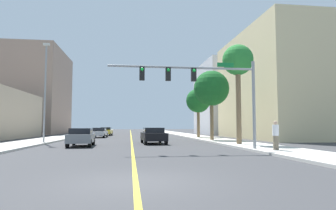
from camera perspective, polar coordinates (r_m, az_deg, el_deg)
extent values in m
plane|color=#38383A|center=(50.45, -7.32, -5.94)|extent=(192.00, 192.00, 0.00)
cube|color=beige|center=(51.25, -17.74, -5.67)|extent=(3.64, 168.00, 0.15)
cube|color=beige|center=(51.31, 3.09, -5.86)|extent=(3.64, 168.00, 0.15)
cube|color=yellow|center=(50.45, -7.32, -5.94)|extent=(0.16, 144.00, 0.01)
cube|color=gray|center=(64.98, -26.16, 2.26)|extent=(14.42, 17.50, 16.77)
cube|color=beige|center=(42.00, 24.49, 3.32)|extent=(16.38, 18.83, 13.58)
cube|color=silver|center=(59.21, 13.52, 1.12)|extent=(14.42, 14.99, 13.86)
cylinder|color=gray|center=(19.56, 16.60, 0.10)|extent=(0.20, 0.20, 5.68)
cylinder|color=gray|center=(18.49, 2.93, 7.40)|extent=(9.38, 0.14, 0.14)
cube|color=black|center=(18.54, 5.09, 5.96)|extent=(0.32, 0.24, 0.84)
sphere|color=green|center=(18.45, 5.18, 6.80)|extent=(0.20, 0.20, 0.20)
cube|color=black|center=(18.26, 0.03, 6.10)|extent=(0.32, 0.24, 0.84)
sphere|color=green|center=(18.17, 0.09, 6.95)|extent=(0.20, 0.20, 0.20)
cube|color=black|center=(18.12, -5.16, 6.20)|extent=(0.32, 0.24, 0.84)
sphere|color=green|center=(18.03, -5.13, 7.06)|extent=(0.20, 0.20, 0.20)
cube|color=#147233|center=(19.24, 11.28, 7.78)|extent=(1.10, 0.04, 0.28)
cylinder|color=gray|center=(28.64, -23.11, 2.11)|extent=(0.16, 0.16, 8.82)
cube|color=beige|center=(29.46, -22.85, 10.96)|extent=(0.56, 0.28, 0.20)
cylinder|color=brown|center=(24.20, 13.74, 0.68)|extent=(0.41, 0.41, 6.88)
sphere|color=#287F33|center=(24.72, 13.60, 8.65)|extent=(2.52, 2.52, 2.52)
cone|color=#287F33|center=(25.08, 15.10, 8.03)|extent=(0.61, 1.20, 1.13)
cone|color=#287F33|center=(25.42, 13.73, 7.84)|extent=(1.24, 0.85, 1.29)
cone|color=#287F33|center=(25.01, 12.04, 8.01)|extent=(0.95, 0.89, 1.31)
cone|color=#287F33|center=(24.03, 12.75, 8.52)|extent=(0.97, 1.01, 1.29)
cone|color=#287F33|center=(24.07, 14.60, 8.53)|extent=(1.33, 0.68, 1.12)
cylinder|color=brown|center=(30.90, 8.62, -1.74)|extent=(0.37, 0.37, 5.46)
sphere|color=#195B23|center=(31.13, 8.57, 3.28)|extent=(3.76, 3.76, 3.76)
cone|color=#195B23|center=(31.29, 10.62, 2.90)|extent=(0.64, 1.91, 1.74)
cone|color=#195B23|center=(32.22, 8.29, 2.67)|extent=(2.19, 0.77, 1.48)
cone|color=#195B23|center=(30.66, 6.65, 3.00)|extent=(0.62, 1.57, 1.78)
cone|color=#195B23|center=(30.00, 8.80, 3.18)|extent=(1.93, 0.77, 1.59)
cylinder|color=brown|center=(37.90, 6.01, -2.72)|extent=(0.38, 0.38, 4.77)
sphere|color=#195B23|center=(38.04, 5.98, 0.87)|extent=(3.17, 3.17, 3.17)
cone|color=#195B23|center=(38.13, 7.40, 0.57)|extent=(0.59, 1.59, 1.24)
cone|color=#195B23|center=(38.94, 6.31, 0.46)|extent=(1.57, 1.07, 1.73)
cone|color=#195B23|center=(38.24, 4.59, 0.53)|extent=(0.86, 1.23, 1.64)
cone|color=#195B23|center=(37.35, 4.96, 0.65)|extent=(1.09, 1.49, 1.78)
cone|color=#195B23|center=(37.20, 6.72, 0.68)|extent=(1.67, 0.86, 1.67)
cube|color=#BCBCC1|center=(41.17, -13.38, -5.43)|extent=(2.04, 4.59, 0.57)
cube|color=black|center=(41.17, -13.37, -4.71)|extent=(1.70, 2.03, 0.47)
cylinder|color=black|center=(42.99, -14.14, -5.74)|extent=(0.25, 0.65, 0.64)
cylinder|color=black|center=(42.76, -11.96, -5.78)|extent=(0.25, 0.65, 0.64)
cylinder|color=black|center=(39.62, -14.93, -5.87)|extent=(0.25, 0.65, 0.64)
cylinder|color=black|center=(39.37, -12.57, -5.92)|extent=(0.25, 0.65, 0.64)
cube|color=black|center=(26.18, -2.91, -6.22)|extent=(2.16, 4.64, 0.67)
cube|color=black|center=(26.09, -2.89, -4.99)|extent=(1.80, 2.00, 0.45)
cylinder|color=black|center=(27.81, -5.16, -6.78)|extent=(0.25, 0.65, 0.64)
cylinder|color=black|center=(28.02, -1.59, -6.77)|extent=(0.25, 0.65, 0.64)
cylinder|color=black|center=(24.39, -4.44, -7.15)|extent=(0.25, 0.65, 0.64)
cylinder|color=black|center=(24.62, -0.37, -7.13)|extent=(0.25, 0.65, 0.64)
cube|color=slate|center=(23.86, -16.72, -6.26)|extent=(1.95, 4.28, 0.66)
cube|color=black|center=(23.58, -16.77, -4.94)|extent=(1.66, 2.19, 0.44)
cylinder|color=black|center=(25.52, -18.09, -6.83)|extent=(0.24, 0.65, 0.64)
cylinder|color=black|center=(25.34, -14.50, -6.92)|extent=(0.24, 0.65, 0.64)
cylinder|color=black|center=(22.45, -19.25, -7.19)|extent=(0.24, 0.65, 0.64)
cylinder|color=black|center=(22.24, -15.18, -7.31)|extent=(0.24, 0.65, 0.64)
cube|color=gold|center=(48.80, -12.14, -5.18)|extent=(1.95, 4.11, 0.66)
cube|color=black|center=(48.73, -12.14, -4.56)|extent=(1.63, 1.84, 0.40)
cylinder|color=black|center=(50.36, -12.80, -5.51)|extent=(0.25, 0.65, 0.64)
cylinder|color=black|center=(50.16, -11.04, -5.54)|extent=(0.25, 0.65, 0.64)
cylinder|color=black|center=(47.47, -13.30, -5.59)|extent=(0.25, 0.65, 0.64)
cylinder|color=black|center=(47.26, -11.44, -5.63)|extent=(0.25, 0.65, 0.64)
cylinder|color=#726651|center=(18.87, 20.52, -7.00)|extent=(0.32, 0.32, 0.85)
cylinder|color=silver|center=(18.84, 20.46, -4.68)|extent=(0.38, 0.38, 0.68)
sphere|color=tan|center=(18.84, 20.43, -3.30)|extent=(0.23, 0.23, 0.23)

